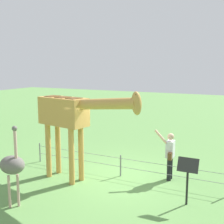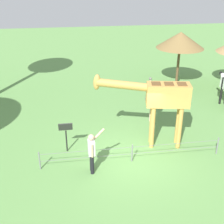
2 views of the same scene
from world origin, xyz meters
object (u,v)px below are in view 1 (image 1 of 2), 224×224
Objects in this scene: info_sign at (188,171)px; ostrich at (12,165)px; visitor at (170,153)px; giraffe at (71,116)px.

ostrich is at bearing -152.21° from info_sign.
visitor is 0.76× the size of ostrich.
ostrich is (-3.24, -3.72, 0.27)m from visitor.
info_sign is (4.14, 2.18, -0.23)m from ostrich.
visitor is (2.87, 1.50, -1.26)m from giraffe.
visitor is 1.78m from info_sign.
info_sign is at bearing -59.47° from visitor.
ostrich is 1.70× the size of info_sign.
ostrich reaches higher than info_sign.
giraffe reaches higher than visitor.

